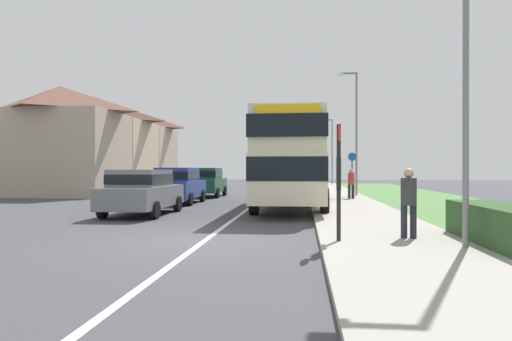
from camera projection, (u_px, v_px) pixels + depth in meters
name	position (u px, v px, depth m)	size (l,w,h in m)	color
ground_plane	(204.00, 242.00, 10.17)	(120.00, 120.00, 0.00)	#424247
lane_marking_centre	(247.00, 210.00, 18.13)	(0.14, 60.00, 0.01)	silver
pavement_near_side	(359.00, 214.00, 15.71)	(3.20, 68.00, 0.12)	#9E998E
grass_verge_seaward	(487.00, 216.00, 15.27)	(6.00, 68.00, 0.08)	#517F42
roadside_hedge	(501.00, 227.00, 9.22)	(1.10, 3.57, 0.90)	#2D5128
double_decker_bus	(291.00, 157.00, 18.63)	(2.80, 9.88, 3.70)	beige
parked_car_grey	(142.00, 190.00, 16.03)	(1.99, 4.33, 1.63)	slate
parked_car_blue	(178.00, 184.00, 21.31)	(1.95, 4.10, 1.71)	navy
parked_car_dark_green	(206.00, 181.00, 26.62)	(1.97, 3.98, 1.72)	#19472D
pedestrian_at_stop	(409.00, 199.00, 9.89)	(0.34, 0.34, 1.67)	#23232D
pedestrian_walking_away	(351.00, 182.00, 23.17)	(0.34, 0.34, 1.67)	#23232D
bus_stop_sign	(339.00, 174.00, 9.54)	(0.09, 0.52, 2.60)	black
cycle_route_sign	(352.00, 173.00, 23.77)	(0.44, 0.08, 2.52)	slate
street_lamp_near	(460.00, 51.00, 8.79)	(1.14, 0.20, 6.83)	slate
street_lamp_mid	(355.00, 125.00, 26.13)	(1.14, 0.20, 7.29)	slate
street_lamp_far	(331.00, 147.00, 45.05)	(1.14, 0.20, 6.65)	slate
house_terrace_far_side	(100.00, 146.00, 33.36)	(7.21, 16.62, 6.80)	tan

